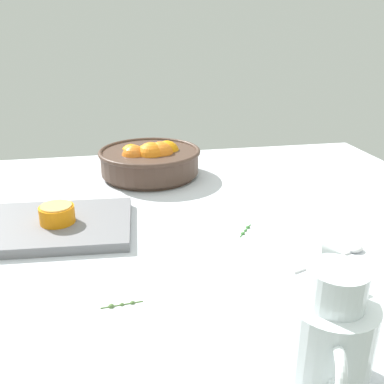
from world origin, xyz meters
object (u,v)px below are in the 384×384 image
(fruit_bowl, at_px, (150,160))
(orange_half_0, at_px, (57,214))
(juice_pitcher, at_px, (329,340))
(cutting_board, at_px, (59,226))
(spoon, at_px, (340,255))

(fruit_bowl, height_order, orange_half_0, fruit_bowl)
(juice_pitcher, bearing_deg, fruit_bowl, 99.71)
(fruit_bowl, relative_size, orange_half_0, 4.01)
(juice_pitcher, xyz_separation_m, cutting_board, (-0.36, 0.47, -0.05))
(fruit_bowl, distance_m, spoon, 0.60)
(fruit_bowl, xyz_separation_m, cutting_board, (-0.22, -0.31, -0.04))
(fruit_bowl, height_order, spoon, fruit_bowl)
(orange_half_0, bearing_deg, juice_pitcher, -52.77)
(orange_half_0, bearing_deg, cutting_board, 92.96)
(cutting_board, height_order, orange_half_0, orange_half_0)
(cutting_board, bearing_deg, orange_half_0, -87.04)
(juice_pitcher, bearing_deg, orange_half_0, 127.23)
(fruit_bowl, distance_m, orange_half_0, 0.39)
(cutting_board, distance_m, spoon, 0.56)
(fruit_bowl, bearing_deg, cutting_board, -125.52)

